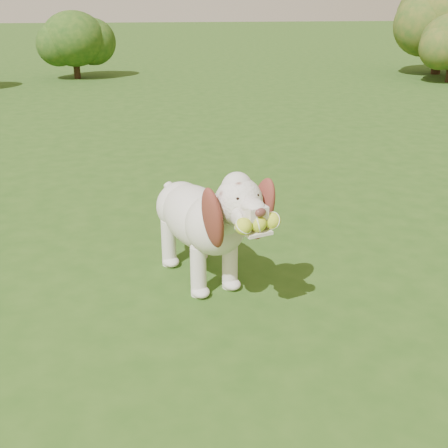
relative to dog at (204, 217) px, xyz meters
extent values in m
plane|color=#264B15|center=(0.49, 0.37, -0.44)|extent=(80.00, 80.00, 0.00)
ellipsoid|color=silver|center=(-0.04, 0.11, -0.04)|extent=(0.57, 0.78, 0.37)
ellipsoid|color=silver|center=(0.05, -0.14, 0.00)|extent=(0.46, 0.46, 0.36)
ellipsoid|color=silver|center=(-0.12, 0.34, -0.05)|extent=(0.42, 0.42, 0.33)
cylinder|color=silver|center=(0.10, -0.27, 0.10)|extent=(0.28, 0.33, 0.28)
sphere|color=silver|center=(0.14, -0.40, 0.24)|extent=(0.33, 0.33, 0.26)
sphere|color=silver|center=(0.13, -0.38, 0.31)|extent=(0.21, 0.21, 0.17)
cube|color=silver|center=(0.19, -0.54, 0.23)|extent=(0.15, 0.18, 0.07)
ellipsoid|color=#592D28|center=(0.22, -0.62, 0.25)|extent=(0.07, 0.06, 0.05)
cube|color=silver|center=(0.19, -0.56, 0.13)|extent=(0.18, 0.20, 0.02)
ellipsoid|color=brown|center=(0.00, -0.44, 0.16)|extent=(0.18, 0.27, 0.39)
ellipsoid|color=brown|center=(0.28, -0.35, 0.16)|extent=(0.21, 0.23, 0.39)
cylinder|color=silver|center=(-0.17, 0.48, -0.01)|extent=(0.12, 0.19, 0.14)
cylinder|color=silver|center=(-0.06, -0.16, -0.28)|extent=(0.12, 0.12, 0.32)
cylinder|color=silver|center=(0.14, -0.09, -0.28)|extent=(0.12, 0.12, 0.32)
cylinder|color=silver|center=(-0.21, 0.28, -0.28)|extent=(0.12, 0.12, 0.32)
cylinder|color=silver|center=(-0.01, 0.35, -0.28)|extent=(0.12, 0.12, 0.32)
sphere|color=#B4E438|center=(0.13, -0.62, 0.18)|extent=(0.11, 0.11, 0.09)
sphere|color=#B4E438|center=(0.21, -0.60, 0.18)|extent=(0.11, 0.11, 0.09)
sphere|color=#B4E438|center=(0.29, -0.57, 0.18)|extent=(0.11, 0.11, 0.09)
cylinder|color=#382314|center=(6.52, 9.60, -0.10)|extent=(0.22, 0.22, 0.69)
ellipsoid|color=#1B4214|center=(6.52, 9.60, 0.83)|extent=(2.08, 2.08, 1.77)
cylinder|color=#382314|center=(-1.76, 10.00, -0.21)|extent=(0.14, 0.14, 0.46)
ellipsoid|color=#1B4214|center=(-1.76, 10.00, 0.40)|extent=(1.38, 1.38, 1.17)
camera|label=1|loc=(-0.33, -3.15, 1.23)|focal=45.00mm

